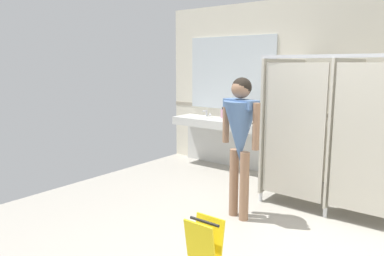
% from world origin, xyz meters
% --- Properties ---
extents(wall_back, '(7.07, 0.12, 2.83)m').
position_xyz_m(wall_back, '(0.00, 2.57, 1.41)').
color(wall_back, beige).
rests_on(wall_back, ground_plane).
extents(wall_back_tile_band, '(7.07, 0.01, 0.06)m').
position_xyz_m(wall_back_tile_band, '(0.00, 2.50, 1.05)').
color(wall_back_tile_band, '#9E937F').
rests_on(wall_back_tile_band, wall_back).
extents(vanity_counter, '(1.82, 0.54, 0.98)m').
position_xyz_m(vanity_counter, '(-2.25, 2.31, 0.63)').
color(vanity_counter, silver).
rests_on(vanity_counter, ground_plane).
extents(mirror_panel, '(1.72, 0.02, 1.28)m').
position_xyz_m(mirror_panel, '(-2.25, 2.50, 1.65)').
color(mirror_panel, silver).
rests_on(mirror_panel, wall_back).
extents(bathroom_stalls, '(1.78, 1.37, 1.92)m').
position_xyz_m(bathroom_stalls, '(-0.06, 1.62, 1.01)').
color(bathroom_stalls, '#B2AD9E').
rests_on(bathroom_stalls, ground_plane).
extents(person_standing, '(0.56, 0.50, 1.67)m').
position_xyz_m(person_standing, '(-0.87, 0.53, 1.06)').
color(person_standing, '#8C664C').
rests_on(person_standing, ground_plane).
extents(handbag, '(0.28, 0.12, 0.36)m').
position_xyz_m(handbag, '(-1.76, 2.08, 0.98)').
color(handbag, black).
rests_on(handbag, vanity_counter).
extents(soap_dispenser, '(0.07, 0.07, 0.19)m').
position_xyz_m(soap_dispenser, '(-2.34, 2.38, 0.95)').
color(soap_dispenser, '#D899B2').
rests_on(soap_dispenser, vanity_counter).
extents(wet_floor_sign, '(0.28, 0.19, 0.57)m').
position_xyz_m(wet_floor_sign, '(-0.38, -0.85, 0.30)').
color(wet_floor_sign, yellow).
rests_on(wet_floor_sign, ground_plane).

